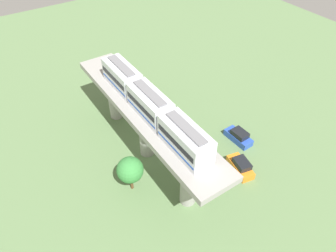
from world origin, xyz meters
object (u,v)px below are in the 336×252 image
at_px(parked_car_silver, 153,96).
at_px(train, 150,104).
at_px(parked_car_blue, 239,136).
at_px(tree_near_viaduct, 130,170).
at_px(parked_car_orange, 241,166).

bearing_deg(parked_car_silver, train, 51.01).
bearing_deg(train, parked_car_blue, 162.67).
height_order(parked_car_silver, tree_near_viaduct, tree_near_viaduct).
relative_size(parked_car_blue, tree_near_viaduct, 0.84).
bearing_deg(parked_car_silver, tree_near_viaduct, 43.02).
distance_m(parked_car_orange, tree_near_viaduct, 14.43).
relative_size(parked_car_silver, parked_car_orange, 0.98).
relative_size(parked_car_blue, parked_car_silver, 0.97).
distance_m(parked_car_blue, parked_car_silver, 15.82).
relative_size(parked_car_orange, tree_near_viaduct, 0.89).
xyz_separation_m(train, parked_car_silver, (-6.95, -11.17, -8.72)).
height_order(train, tree_near_viaduct, train).
bearing_deg(parked_car_orange, parked_car_silver, -73.70).
xyz_separation_m(parked_car_blue, tree_near_viaduct, (16.77, -1.09, 2.68)).
distance_m(parked_car_blue, parked_car_orange, 5.58).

